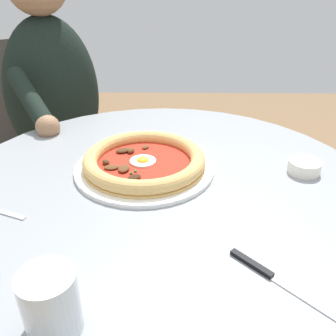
{
  "coord_description": "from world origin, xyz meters",
  "views": [
    {
      "loc": [
        -0.03,
        0.69,
        1.14
      ],
      "look_at": [
        -0.01,
        -0.02,
        0.74
      ],
      "focal_mm": 38.3,
      "sensor_mm": 36.0,
      "label": 1
    }
  ],
  "objects_px": {
    "water_glass": "(52,306)",
    "ramekin_capers": "(304,166)",
    "dining_table": "(162,231)",
    "pizza_on_plate": "(144,162)",
    "steak_knife": "(269,275)",
    "diner_person": "(61,144)",
    "cafe_chair_diner": "(49,131)"
  },
  "relations": [
    {
      "from": "steak_knife",
      "to": "ramekin_capers",
      "type": "bearing_deg",
      "value": -115.28
    },
    {
      "from": "dining_table",
      "to": "ramekin_capers",
      "type": "relative_size",
      "value": 13.06
    },
    {
      "from": "diner_person",
      "to": "dining_table",
      "type": "bearing_deg",
      "value": 125.42
    },
    {
      "from": "water_glass",
      "to": "cafe_chair_diner",
      "type": "height_order",
      "value": "cafe_chair_diner"
    },
    {
      "from": "steak_knife",
      "to": "cafe_chair_diner",
      "type": "height_order",
      "value": "cafe_chair_diner"
    },
    {
      "from": "dining_table",
      "to": "ramekin_capers",
      "type": "distance_m",
      "value": 0.37
    },
    {
      "from": "dining_table",
      "to": "water_glass",
      "type": "distance_m",
      "value": 0.44
    },
    {
      "from": "pizza_on_plate",
      "to": "cafe_chair_diner",
      "type": "relative_size",
      "value": 0.37
    },
    {
      "from": "steak_knife",
      "to": "ramekin_capers",
      "type": "xyz_separation_m",
      "value": [
        -0.16,
        -0.33,
        0.01
      ]
    },
    {
      "from": "dining_table",
      "to": "pizza_on_plate",
      "type": "xyz_separation_m",
      "value": [
        0.04,
        -0.06,
        0.16
      ]
    },
    {
      "from": "water_glass",
      "to": "ramekin_capers",
      "type": "bearing_deg",
      "value": -137.41
    },
    {
      "from": "diner_person",
      "to": "steak_knife",
      "type": "bearing_deg",
      "value": 124.4
    },
    {
      "from": "water_glass",
      "to": "ramekin_capers",
      "type": "xyz_separation_m",
      "value": [
        -0.46,
        -0.43,
        -0.02
      ]
    },
    {
      "from": "pizza_on_plate",
      "to": "steak_knife",
      "type": "distance_m",
      "value": 0.4
    },
    {
      "from": "pizza_on_plate",
      "to": "steak_knife",
      "type": "height_order",
      "value": "pizza_on_plate"
    },
    {
      "from": "ramekin_capers",
      "to": "steak_knife",
      "type": "bearing_deg",
      "value": 64.72
    },
    {
      "from": "diner_person",
      "to": "water_glass",
      "type": "bearing_deg",
      "value": 106.73
    },
    {
      "from": "water_glass",
      "to": "ramekin_capers",
      "type": "distance_m",
      "value": 0.63
    },
    {
      "from": "dining_table",
      "to": "diner_person",
      "type": "distance_m",
      "value": 0.72
    },
    {
      "from": "dining_table",
      "to": "pizza_on_plate",
      "type": "height_order",
      "value": "pizza_on_plate"
    },
    {
      "from": "cafe_chair_diner",
      "to": "diner_person",
      "type": "bearing_deg",
      "value": 124.71
    },
    {
      "from": "steak_knife",
      "to": "diner_person",
      "type": "bearing_deg",
      "value": -55.6
    },
    {
      "from": "water_glass",
      "to": "dining_table",
      "type": "bearing_deg",
      "value": -108.98
    },
    {
      "from": "water_glass",
      "to": "diner_person",
      "type": "height_order",
      "value": "diner_person"
    },
    {
      "from": "pizza_on_plate",
      "to": "cafe_chair_diner",
      "type": "height_order",
      "value": "cafe_chair_diner"
    },
    {
      "from": "dining_table",
      "to": "pizza_on_plate",
      "type": "relative_size",
      "value": 2.97
    },
    {
      "from": "dining_table",
      "to": "pizza_on_plate",
      "type": "distance_m",
      "value": 0.18
    },
    {
      "from": "steak_knife",
      "to": "diner_person",
      "type": "relative_size",
      "value": 0.13
    },
    {
      "from": "dining_table",
      "to": "water_glass",
      "type": "xyz_separation_m",
      "value": [
        0.13,
        0.37,
        0.18
      ]
    },
    {
      "from": "water_glass",
      "to": "steak_knife",
      "type": "distance_m",
      "value": 0.32
    },
    {
      "from": "ramekin_capers",
      "to": "diner_person",
      "type": "bearing_deg",
      "value": -35.55
    },
    {
      "from": "steak_knife",
      "to": "dining_table",
      "type": "bearing_deg",
      "value": -57.8
    }
  ]
}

